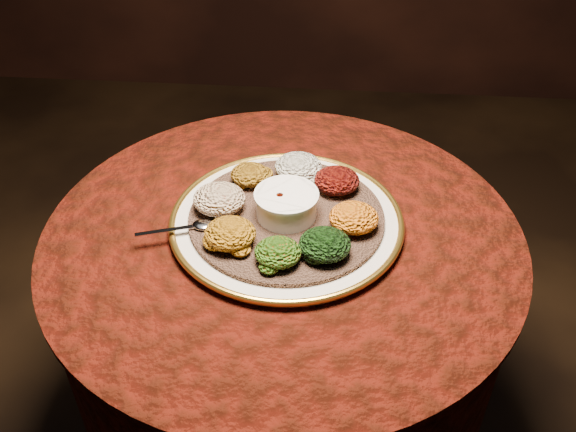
{
  "coord_description": "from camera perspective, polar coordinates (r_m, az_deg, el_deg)",
  "views": [
    {
      "loc": [
        0.09,
        -0.97,
        1.56
      ],
      "look_at": [
        0.01,
        0.02,
        0.76
      ],
      "focal_mm": 40.0,
      "sensor_mm": 36.0,
      "label": 1
    }
  ],
  "objects": [
    {
      "name": "portion_gomen",
      "position": [
        1.17,
        3.29,
        -2.53
      ],
      "size": [
        0.1,
        0.09,
        0.05
      ],
      "primitive_type": "ellipsoid",
      "color": "black",
      "rests_on": "injera"
    },
    {
      "name": "portion_mixveg",
      "position": [
        1.16,
        -0.91,
        -3.26
      ],
      "size": [
        0.09,
        0.08,
        0.04
      ],
      "primitive_type": "ellipsoid",
      "color": "#9F2C0A",
      "rests_on": "injera"
    },
    {
      "name": "portion_ayib",
      "position": [
        1.37,
        0.92,
        4.39
      ],
      "size": [
        0.1,
        0.1,
        0.05
      ],
      "primitive_type": "ellipsoid",
      "color": "silver",
      "rests_on": "injera"
    },
    {
      "name": "portion_shiro",
      "position": [
        1.35,
        -3.41,
        3.7
      ],
      "size": [
        0.08,
        0.08,
        0.04
      ],
      "primitive_type": "ellipsoid",
      "color": "#875C10",
      "rests_on": "injera"
    },
    {
      "name": "injera",
      "position": [
        1.28,
        -0.14,
        -0.07
      ],
      "size": [
        0.5,
        0.5,
        0.01
      ],
      "primitive_type": "cylinder",
      "rotation": [
        0.0,
        0.0,
        -0.34
      ],
      "color": "brown",
      "rests_on": "platter"
    },
    {
      "name": "table",
      "position": [
        1.4,
        -0.45,
        -6.95
      ],
      "size": [
        0.96,
        0.96,
        0.73
      ],
      "color": "black",
      "rests_on": "ground"
    },
    {
      "name": "portion_kitfo",
      "position": [
        1.33,
        4.37,
        3.17
      ],
      "size": [
        0.09,
        0.09,
        0.05
      ],
      "primitive_type": "ellipsoid",
      "color": "black",
      "rests_on": "injera"
    },
    {
      "name": "portion_kik",
      "position": [
        1.2,
        -5.17,
        -1.56
      ],
      "size": [
        0.1,
        0.09,
        0.05
      ],
      "primitive_type": "ellipsoid",
      "color": "#9C5F0D",
      "rests_on": "injera"
    },
    {
      "name": "portion_timatim",
      "position": [
        1.28,
        -6.12,
        1.52
      ],
      "size": [
        0.11,
        0.1,
        0.05
      ],
      "primitive_type": "ellipsoid",
      "color": "maroon",
      "rests_on": "injera"
    },
    {
      "name": "stew_bowl",
      "position": [
        1.26,
        -0.14,
        1.2
      ],
      "size": [
        0.13,
        0.13,
        0.05
      ],
      "color": "white",
      "rests_on": "injera"
    },
    {
      "name": "spoon",
      "position": [
        1.25,
        -8.0,
        -0.85
      ],
      "size": [
        0.15,
        0.06,
        0.01
      ],
      "rotation": [
        0.0,
        0.0,
        -2.83
      ],
      "color": "silver",
      "rests_on": "injera"
    },
    {
      "name": "portion_tikil",
      "position": [
        1.24,
        5.87,
        -0.15
      ],
      "size": [
        0.1,
        0.09,
        0.05
      ],
      "primitive_type": "ellipsoid",
      "color": "#A87D0E",
      "rests_on": "injera"
    },
    {
      "name": "platter",
      "position": [
        1.29,
        -0.14,
        -0.44
      ],
      "size": [
        0.53,
        0.53,
        0.02
      ],
      "rotation": [
        0.0,
        0.0,
        0.21
      ],
      "color": "silver",
      "rests_on": "table"
    }
  ]
}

